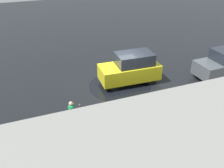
{
  "coord_description": "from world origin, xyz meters",
  "views": [
    {
      "loc": [
        5.66,
        12.81,
        8.23
      ],
      "look_at": [
        1.06,
        0.9,
        0.9
      ],
      "focal_mm": 40.0,
      "sensor_mm": 36.0,
      "label": 1
    }
  ],
  "objects_px": {
    "fire_hydrant": "(87,116)",
    "pedestrian": "(72,110)",
    "moving_hatchback": "(131,68)",
    "sign_post": "(81,120)"
  },
  "relations": [
    {
      "from": "pedestrian",
      "to": "sign_post",
      "type": "distance_m",
      "value": 2.28
    },
    {
      "from": "fire_hydrant",
      "to": "moving_hatchback",
      "type": "bearing_deg",
      "value": -141.38
    },
    {
      "from": "moving_hatchback",
      "to": "fire_hydrant",
      "type": "distance_m",
      "value": 4.99
    },
    {
      "from": "fire_hydrant",
      "to": "pedestrian",
      "type": "relative_size",
      "value": 0.66
    },
    {
      "from": "pedestrian",
      "to": "sign_post",
      "type": "bearing_deg",
      "value": 89.7
    },
    {
      "from": "sign_post",
      "to": "fire_hydrant",
      "type": "bearing_deg",
      "value": -113.36
    },
    {
      "from": "fire_hydrant",
      "to": "sign_post",
      "type": "distance_m",
      "value": 2.19
    },
    {
      "from": "moving_hatchback",
      "to": "fire_hydrant",
      "type": "xyz_separation_m",
      "value": [
        3.86,
        3.09,
        -0.63
      ]
    },
    {
      "from": "fire_hydrant",
      "to": "pedestrian",
      "type": "xyz_separation_m",
      "value": [
        0.72,
        -0.4,
        0.28
      ]
    },
    {
      "from": "moving_hatchback",
      "to": "pedestrian",
      "type": "bearing_deg",
      "value": 30.4
    }
  ]
}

